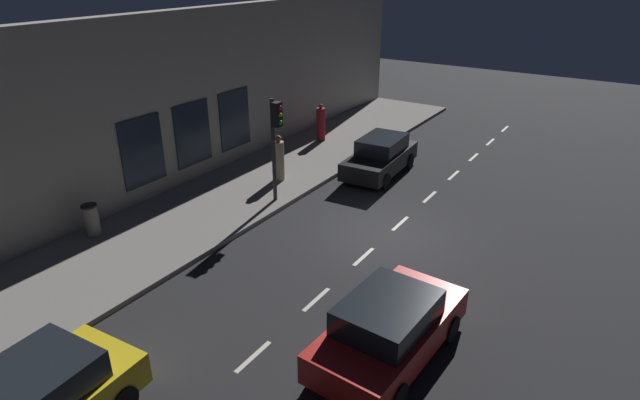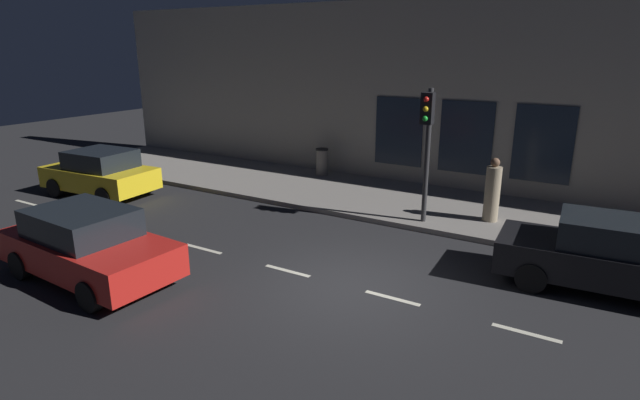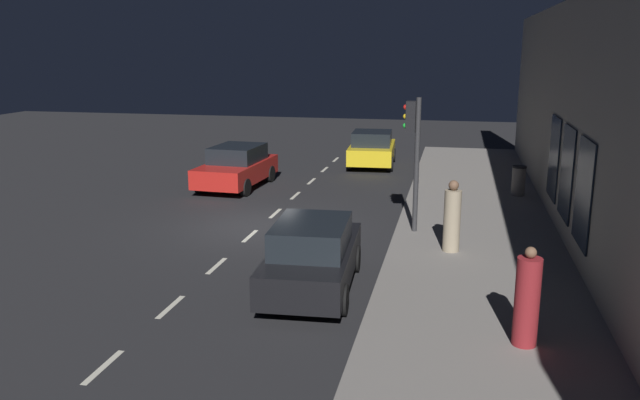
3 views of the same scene
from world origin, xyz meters
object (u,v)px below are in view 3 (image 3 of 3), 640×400
at_px(parked_car_0, 312,256).
at_px(parked_car_1, 372,149).
at_px(parked_car_2, 237,167).
at_px(trash_bin, 518,181).
at_px(pedestrian_1, 527,300).
at_px(pedestrian_0, 452,219).
at_px(traffic_light, 413,141).

height_order(parked_car_0, parked_car_1, same).
relative_size(parked_car_2, trash_bin, 4.16).
bearing_deg(parked_car_0, pedestrian_1, -29.64).
bearing_deg(parked_car_2, parked_car_0, 121.14).
bearing_deg(trash_bin, pedestrian_1, -94.12).
bearing_deg(pedestrian_0, parked_car_1, 146.45).
bearing_deg(pedestrian_0, traffic_light, 164.94).
xyz_separation_m(parked_car_0, pedestrian_0, (2.93, 3.02, 0.20)).
bearing_deg(parked_car_2, traffic_light, 146.79).
bearing_deg(parked_car_0, traffic_light, 65.58).
bearing_deg(trash_bin, parked_car_2, -179.27).
height_order(parked_car_2, pedestrian_0, pedestrian_0).
bearing_deg(parked_car_2, parked_car_1, -125.65).
height_order(parked_car_2, pedestrian_1, pedestrian_1).
xyz_separation_m(parked_car_0, pedestrian_1, (4.26, -2.10, 0.17)).
distance_m(traffic_light, pedestrian_0, 2.63).
bearing_deg(pedestrian_1, parked_car_1, 101.76).
bearing_deg(pedestrian_1, parked_car_0, 149.45).
xyz_separation_m(parked_car_0, trash_bin, (5.13, 9.93, -0.12)).
xyz_separation_m(pedestrian_0, pedestrian_1, (1.33, -5.12, -0.03)).
xyz_separation_m(traffic_light, parked_car_0, (-1.79, -4.64, -1.93)).
distance_m(pedestrian_0, trash_bin, 7.26).
bearing_deg(parked_car_0, parked_car_1, 89.39).
relative_size(parked_car_0, pedestrian_0, 2.34).
bearing_deg(parked_car_2, trash_bin, -176.00).
bearing_deg(trash_bin, parked_car_0, -117.33).
relative_size(traffic_light, pedestrian_1, 2.10).
bearing_deg(traffic_light, pedestrian_1, -69.85).
bearing_deg(parked_car_1, pedestrian_1, -77.34).
xyz_separation_m(parked_car_1, pedestrian_1, (5.00, -17.39, 0.17)).
bearing_deg(parked_car_0, trash_bin, 59.30).
height_order(traffic_light, trash_bin, traffic_light).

